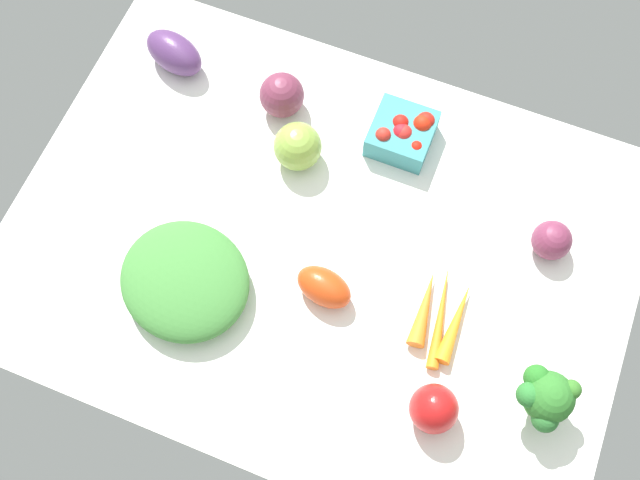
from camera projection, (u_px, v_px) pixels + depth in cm
name	position (u px, v px, depth cm)	size (l,w,h in cm)	color
tablecloth	(320.00, 247.00, 127.29)	(104.00, 76.00, 2.00)	white
leafy_greens_clump	(185.00, 281.00, 120.61)	(21.71, 19.90, 6.43)	#3E8037
bell_pepper_red	(434.00, 409.00, 111.99)	(7.42, 7.42, 8.76)	red
roma_tomato	(324.00, 287.00, 120.51)	(9.47, 5.86, 5.86)	red
carrot_bunch	(440.00, 315.00, 120.46)	(9.04, 17.51, 2.99)	orange
red_onion_center	(282.00, 95.00, 132.47)	(7.98, 7.98, 7.98)	brown
heirloom_tomato_green	(298.00, 146.00, 128.49)	(8.36, 8.36, 8.36)	#85AA41
red_onion_near_basket	(552.00, 240.00, 123.08)	(6.59, 6.59, 6.59)	#722C48
berry_basket	(404.00, 133.00, 130.76)	(10.56, 10.56, 6.36)	teal
broccoli_head	(546.00, 397.00, 110.11)	(8.77, 8.96, 11.04)	#92D27E
eggplant	(174.00, 53.00, 136.42)	(11.83, 6.85, 6.85)	#533164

